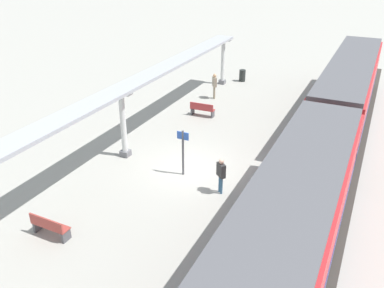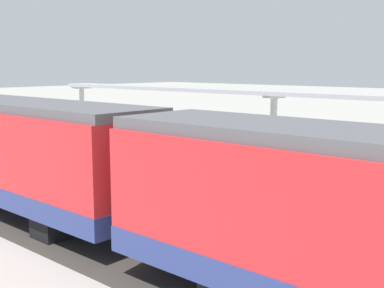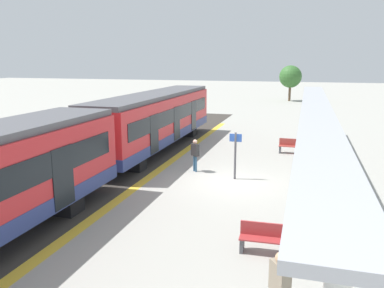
{
  "view_description": "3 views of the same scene",
  "coord_description": "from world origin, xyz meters",
  "px_view_note": "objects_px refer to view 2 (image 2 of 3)",
  "views": [
    {
      "loc": [
        -7.18,
        14.96,
        9.47
      ],
      "look_at": [
        -0.19,
        0.31,
        1.51
      ],
      "focal_mm": 38.03,
      "sensor_mm": 36.0,
      "label": 1
    },
    {
      "loc": [
        -13.3,
        -10.58,
        4.51
      ],
      "look_at": [
        -0.37,
        0.99,
        1.79
      ],
      "focal_mm": 46.79,
      "sensor_mm": 36.0,
      "label": 2
    },
    {
      "loc": [
        3.13,
        -16.79,
        5.4
      ],
      "look_at": [
        -2.01,
        0.82,
        1.48
      ],
      "focal_mm": 36.68,
      "sensor_mm": 36.0,
      "label": 3
    }
  ],
  "objects_px": {
    "bench_near_end": "(144,153)",
    "passenger_waiting_near_edge": "(154,172)",
    "canopy_pillar_second": "(273,137)",
    "platform_info_sign": "(211,156)",
    "canopy_pillar_third": "(82,116)"
  },
  "relations": [
    {
      "from": "bench_near_end",
      "to": "passenger_waiting_near_edge",
      "type": "relative_size",
      "value": 0.93
    },
    {
      "from": "canopy_pillar_second",
      "to": "platform_info_sign",
      "type": "relative_size",
      "value": 1.53
    },
    {
      "from": "bench_near_end",
      "to": "canopy_pillar_third",
      "type": "bearing_deg",
      "value": 80.24
    },
    {
      "from": "canopy_pillar_second",
      "to": "canopy_pillar_third",
      "type": "distance_m",
      "value": 12.67
    },
    {
      "from": "canopy_pillar_second",
      "to": "canopy_pillar_third",
      "type": "relative_size",
      "value": 1.0
    },
    {
      "from": "bench_near_end",
      "to": "passenger_waiting_near_edge",
      "type": "height_order",
      "value": "passenger_waiting_near_edge"
    },
    {
      "from": "canopy_pillar_second",
      "to": "bench_near_end",
      "type": "xyz_separation_m",
      "value": [
        -1.08,
        6.41,
        -1.26
      ]
    },
    {
      "from": "platform_info_sign",
      "to": "passenger_waiting_near_edge",
      "type": "xyz_separation_m",
      "value": [
        -2.11,
        0.7,
        -0.32
      ]
    },
    {
      "from": "canopy_pillar_second",
      "to": "canopy_pillar_third",
      "type": "bearing_deg",
      "value": 90.0
    },
    {
      "from": "bench_near_end",
      "to": "platform_info_sign",
      "type": "height_order",
      "value": "platform_info_sign"
    },
    {
      "from": "bench_near_end",
      "to": "passenger_waiting_near_edge",
      "type": "distance_m",
      "value": 6.96
    },
    {
      "from": "platform_info_sign",
      "to": "passenger_waiting_near_edge",
      "type": "relative_size",
      "value": 1.36
    },
    {
      "from": "passenger_waiting_near_edge",
      "to": "platform_info_sign",
      "type": "bearing_deg",
      "value": -18.29
    },
    {
      "from": "canopy_pillar_third",
      "to": "passenger_waiting_near_edge",
      "type": "distance_m",
      "value": 12.85
    },
    {
      "from": "canopy_pillar_second",
      "to": "passenger_waiting_near_edge",
      "type": "distance_m",
      "value": 5.67
    }
  ]
}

